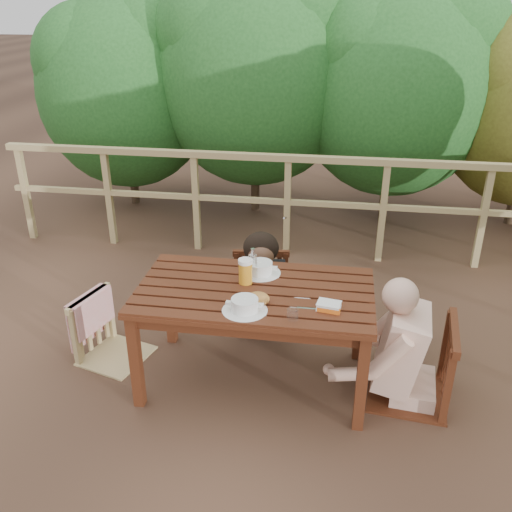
# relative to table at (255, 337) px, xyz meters

# --- Properties ---
(ground) EXTENTS (60.00, 60.00, 0.00)m
(ground) POSITION_rel_table_xyz_m (0.00, 0.00, -0.34)
(ground) COLOR brown
(ground) RESTS_ON ground
(table) EXTENTS (1.47, 0.83, 0.68)m
(table) POSITION_rel_table_xyz_m (0.00, 0.00, 0.00)
(table) COLOR #3C1A0D
(table) RESTS_ON ground
(chair_left) EXTENTS (0.54, 0.54, 0.87)m
(chair_left) POSITION_rel_table_xyz_m (-1.02, 0.10, 0.09)
(chair_left) COLOR tan
(chair_left) RESTS_ON ground
(chair_far) EXTENTS (0.51, 0.51, 0.92)m
(chair_far) POSITION_rel_table_xyz_m (-0.08, 0.81, 0.12)
(chair_far) COLOR #3C1A0D
(chair_far) RESTS_ON ground
(chair_right) EXTENTS (0.57, 0.57, 1.03)m
(chair_right) POSITION_rel_table_xyz_m (1.00, -0.00, 0.17)
(chair_right) COLOR #3C1A0D
(chair_right) RESTS_ON ground
(woman) EXTENTS (0.55, 0.65, 1.19)m
(woman) POSITION_rel_table_xyz_m (-0.08, 0.83, 0.25)
(woman) COLOR black
(woman) RESTS_ON ground
(diner_right) EXTENTS (0.73, 0.62, 1.36)m
(diner_right) POSITION_rel_table_xyz_m (1.03, -0.00, 0.34)
(diner_right) COLOR #D7A993
(diner_right) RESTS_ON ground
(railing) EXTENTS (5.60, 0.10, 1.01)m
(railing) POSITION_rel_table_xyz_m (0.00, 2.00, 0.16)
(railing) COLOR tan
(railing) RESTS_ON ground
(hedge_row) EXTENTS (6.60, 1.60, 3.80)m
(hedge_row) POSITION_rel_table_xyz_m (0.40, 3.20, 1.56)
(hedge_row) COLOR #1F511E
(hedge_row) RESTS_ON ground
(soup_near) EXTENTS (0.27, 0.27, 0.09)m
(soup_near) POSITION_rel_table_xyz_m (-0.02, -0.26, 0.39)
(soup_near) COLOR white
(soup_near) RESTS_ON table
(soup_far) EXTENTS (0.27, 0.27, 0.09)m
(soup_far) POSITION_rel_table_xyz_m (0.00, 0.22, 0.39)
(soup_far) COLOR white
(soup_far) RESTS_ON table
(bread_roll) EXTENTS (0.14, 0.10, 0.08)m
(bread_roll) POSITION_rel_table_xyz_m (0.05, -0.16, 0.38)
(bread_roll) COLOR #AB6F36
(bread_roll) RESTS_ON table
(beer_glass) EXTENTS (0.09, 0.09, 0.18)m
(beer_glass) POSITION_rel_table_xyz_m (-0.07, 0.08, 0.43)
(beer_glass) COLOR #CB8C10
(beer_glass) RESTS_ON table
(bottle) EXTENTS (0.06, 0.06, 0.23)m
(bottle) POSITION_rel_table_xyz_m (-0.03, 0.13, 0.46)
(bottle) COLOR silver
(bottle) RESTS_ON table
(tumbler) EXTENTS (0.07, 0.07, 0.08)m
(tumbler) POSITION_rel_table_xyz_m (0.27, -0.31, 0.38)
(tumbler) COLOR silver
(tumbler) RESTS_ON table
(butter_tub) EXTENTS (0.15, 0.12, 0.06)m
(butter_tub) POSITION_rel_table_xyz_m (0.46, -0.17, 0.37)
(butter_tub) COLOR silver
(butter_tub) RESTS_ON table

